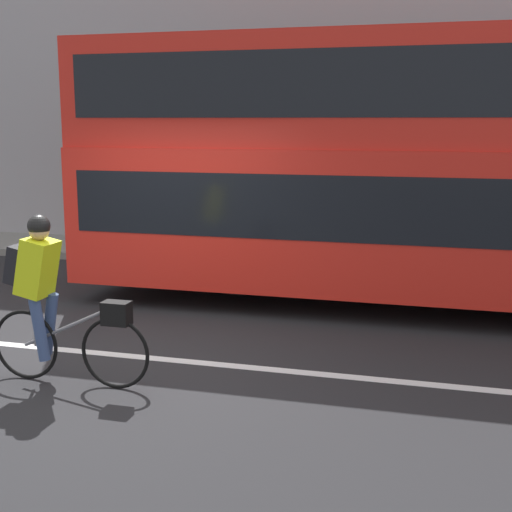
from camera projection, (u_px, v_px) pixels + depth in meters
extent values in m
plane|color=#232326|center=(127.00, 355.00, 7.71)|extent=(80.00, 80.00, 0.00)
cube|color=silver|center=(126.00, 355.00, 7.68)|extent=(50.00, 0.14, 0.01)
cube|color=gray|center=(260.00, 257.00, 12.90)|extent=(60.00, 1.80, 0.13)
cube|color=#9E9EA3|center=(275.00, 60.00, 13.23)|extent=(60.00, 0.30, 7.19)
cylinder|color=black|center=(239.00, 258.00, 10.33)|extent=(1.05, 0.30, 1.05)
cube|color=red|center=(487.00, 219.00, 9.31)|extent=(10.92, 2.51, 1.83)
cube|color=black|center=(488.00, 202.00, 9.27)|extent=(10.49, 2.53, 0.81)
cube|color=red|center=(494.00, 91.00, 9.00)|extent=(10.92, 2.41, 1.43)
cube|color=black|center=(495.00, 86.00, 8.99)|extent=(10.49, 2.43, 0.80)
torus|color=black|center=(115.00, 353.00, 6.69)|extent=(0.70, 0.04, 0.70)
torus|color=black|center=(26.00, 345.00, 6.94)|extent=(0.70, 0.04, 0.70)
cylinder|color=slate|center=(68.00, 326.00, 6.77)|extent=(0.97, 0.03, 0.47)
cylinder|color=slate|center=(35.00, 320.00, 6.86)|extent=(0.03, 0.03, 0.51)
cube|color=black|center=(116.00, 313.00, 6.61)|extent=(0.26, 0.16, 0.22)
cube|color=#D8EA19|center=(38.00, 267.00, 6.74)|extent=(0.37, 0.32, 0.58)
cube|color=black|center=(19.00, 264.00, 6.79)|extent=(0.21, 0.26, 0.38)
cylinder|color=#384C7A|center=(50.00, 324.00, 6.93)|extent=(0.22, 0.11, 0.63)
cylinder|color=#384C7A|center=(39.00, 329.00, 6.76)|extent=(0.19, 0.11, 0.63)
sphere|color=tan|center=(39.00, 230.00, 6.67)|extent=(0.19, 0.19, 0.19)
sphere|color=black|center=(39.00, 226.00, 6.66)|extent=(0.21, 0.21, 0.21)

